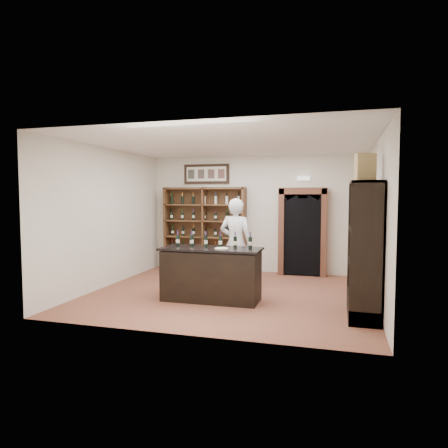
{
  "coord_description": "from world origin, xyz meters",
  "views": [
    {
      "loc": [
        2.04,
        -7.66,
        1.96
      ],
      "look_at": [
        -0.2,
        0.3,
        1.38
      ],
      "focal_mm": 32.0,
      "sensor_mm": 36.0,
      "label": 1
    }
  ],
  "objects": [
    {
      "name": "wine_shelf",
      "position": [
        -1.3,
        2.33,
        1.1
      ],
      "size": [
        2.2,
        0.38,
        2.2
      ],
      "color": "brown",
      "rests_on": "ground"
    },
    {
      "name": "floor",
      "position": [
        0.0,
        0.0,
        0.0
      ],
      "size": [
        5.5,
        5.5,
        0.0
      ],
      "primitive_type": "plane",
      "color": "brown",
      "rests_on": "ground"
    },
    {
      "name": "ceiling",
      "position": [
        0.0,
        0.0,
        3.0
      ],
      "size": [
        5.5,
        5.5,
        0.0
      ],
      "primitive_type": "plane",
      "rotation": [
        3.14,
        0.0,
        0.0
      ],
      "color": "white",
      "rests_on": "wall_back"
    },
    {
      "name": "counter_bottle_4",
      "position": [
        0.23,
        -0.47,
        1.11
      ],
      "size": [
        0.07,
        0.07,
        0.3
      ],
      "color": "black",
      "rests_on": "tasting_counter"
    },
    {
      "name": "shopkeeper",
      "position": [
        -0.01,
        0.53,
        0.96
      ],
      "size": [
        0.73,
        0.51,
        1.92
      ],
      "primitive_type": "imported",
      "rotation": [
        0.0,
        0.0,
        3.07
      ],
      "color": "silver",
      "rests_on": "ground"
    },
    {
      "name": "side_cabinet",
      "position": [
        2.52,
        -0.9,
        0.75
      ],
      "size": [
        0.48,
        1.2,
        2.2
      ],
      "color": "black",
      "rests_on": "ground"
    },
    {
      "name": "plate",
      "position": [
        0.04,
        -0.73,
        1.01
      ],
      "size": [
        0.25,
        0.25,
        0.02
      ],
      "primitive_type": "cylinder",
      "color": "silver",
      "rests_on": "tasting_counter"
    },
    {
      "name": "counter_bottle_1",
      "position": [
        -0.63,
        -0.47,
        1.11
      ],
      "size": [
        0.07,
        0.07,
        0.3
      ],
      "color": "black",
      "rests_on": "tasting_counter"
    },
    {
      "name": "wine_crate",
      "position": [
        2.48,
        -0.81,
        2.43
      ],
      "size": [
        0.35,
        0.24,
        0.45
      ],
      "primitive_type": "cube",
      "rotation": [
        0.0,
        0.0,
        0.39
      ],
      "color": "tan",
      "rests_on": "side_cabinet"
    },
    {
      "name": "framed_picture",
      "position": [
        -1.3,
        2.47,
        2.55
      ],
      "size": [
        1.25,
        0.04,
        0.52
      ],
      "primitive_type": "cube",
      "color": "black",
      "rests_on": "wall_back"
    },
    {
      "name": "arched_doorway",
      "position": [
        1.25,
        2.33,
        1.14
      ],
      "size": [
        1.17,
        0.35,
        2.17
      ],
      "color": "black",
      "rests_on": "ground"
    },
    {
      "name": "counter_bottle_0",
      "position": [
        -0.92,
        -0.47,
        1.11
      ],
      "size": [
        0.07,
        0.07,
        0.3
      ],
      "color": "black",
      "rests_on": "tasting_counter"
    },
    {
      "name": "wall_left",
      "position": [
        -2.75,
        0.0,
        1.5
      ],
      "size": [
        0.04,
        5.0,
        3.0
      ],
      "primitive_type": "cube",
      "color": "silver",
      "rests_on": "ground"
    },
    {
      "name": "emergency_light",
      "position": [
        1.25,
        2.42,
        2.4
      ],
      "size": [
        0.3,
        0.1,
        0.1
      ],
      "primitive_type": "cube",
      "color": "white",
      "rests_on": "wall_back"
    },
    {
      "name": "wall_right",
      "position": [
        2.75,
        0.0,
        1.5
      ],
      "size": [
        0.04,
        5.0,
        3.0
      ],
      "primitive_type": "cube",
      "color": "silver",
      "rests_on": "ground"
    },
    {
      "name": "counter_bottle_3",
      "position": [
        -0.06,
        -0.47,
        1.11
      ],
      "size": [
        0.07,
        0.07,
        0.3
      ],
      "color": "black",
      "rests_on": "tasting_counter"
    },
    {
      "name": "tasting_counter",
      "position": [
        -0.2,
        -0.6,
        0.49
      ],
      "size": [
        1.88,
        0.78,
        1.0
      ],
      "color": "black",
      "rests_on": "ground"
    },
    {
      "name": "wall_back",
      "position": [
        0.0,
        2.5,
        1.5
      ],
      "size": [
        5.5,
        0.04,
        3.0
      ],
      "primitive_type": "cube",
      "color": "silver",
      "rests_on": "ground"
    },
    {
      "name": "counter_bottle_2",
      "position": [
        -0.34,
        -0.47,
        1.11
      ],
      "size": [
        0.07,
        0.07,
        0.3
      ],
      "color": "black",
      "rests_on": "tasting_counter"
    },
    {
      "name": "counter_bottle_5",
      "position": [
        0.52,
        -0.47,
        1.11
      ],
      "size": [
        0.07,
        0.07,
        0.3
      ],
      "color": "black",
      "rests_on": "tasting_counter"
    }
  ]
}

